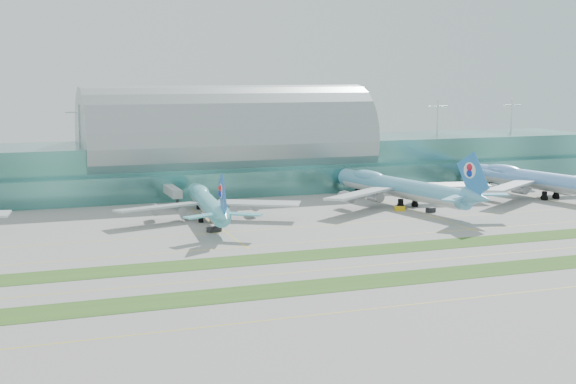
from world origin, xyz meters
name	(u,v)px	position (x,y,z in m)	size (l,w,h in m)	color
ground	(357,253)	(0.00, 0.00, 0.00)	(700.00, 700.00, 0.00)	gray
terminal	(228,155)	(0.01, 128.79, 14.23)	(340.00, 69.10, 36.00)	#3D7A75
grass_strip_near	(407,278)	(0.00, -28.00, 0.04)	(420.00, 12.00, 0.08)	#2D591E
grass_strip_far	(354,251)	(0.00, 2.00, 0.04)	(420.00, 12.00, 0.08)	#2D591E
taxiline_a	(451,300)	(0.00, -48.00, 0.01)	(420.00, 0.35, 0.01)	yellow
taxiline_b	(380,265)	(0.00, -14.00, 0.01)	(420.00, 0.35, 0.01)	yellow
taxiline_c	(331,240)	(0.00, 18.00, 0.01)	(420.00, 0.35, 0.01)	yellow
taxiline_d	(304,227)	(0.00, 40.00, 0.01)	(420.00, 0.35, 0.01)	yellow
airliner_b	(207,202)	(-25.81, 62.00, 5.96)	(61.51, 70.17, 19.31)	#5EC3D0
airliner_c	(400,186)	(47.38, 66.01, 7.14)	(72.61, 83.50, 23.14)	#60B0D5
airliner_d	(541,179)	(107.94, 64.17, 7.16)	(72.63, 83.61, 23.21)	#6CA6EE
gse_c	(214,229)	(-28.94, 41.52, 0.76)	(4.30, 2.15, 1.53)	black
gse_d	(218,220)	(-23.93, 56.26, 0.80)	(3.27, 1.75, 1.61)	black
gse_e	(400,209)	(42.29, 55.96, 0.75)	(3.54, 2.11, 1.51)	#E3B00D
gse_f	(431,210)	(51.10, 49.66, 0.81)	(3.40, 1.71, 1.61)	black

